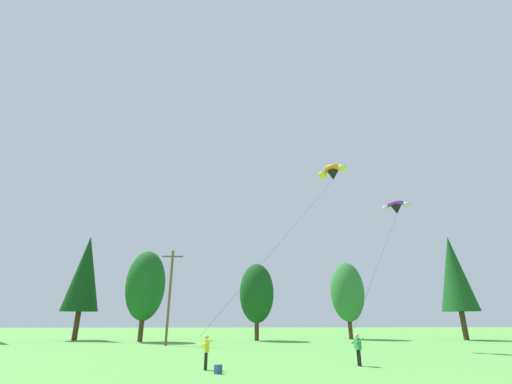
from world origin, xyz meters
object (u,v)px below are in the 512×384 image
(kite_flyer_mid, at_px, (358,347))
(parafoil_kite_mid_purple, at_px, (396,207))
(kite_flyer_near, at_px, (206,349))
(utility_pole, at_px, (170,294))
(parafoil_kite_high_orange, at_px, (332,172))
(backpack, at_px, (218,369))

(kite_flyer_mid, relative_size, parafoil_kite_mid_purple, 0.15)
(kite_flyer_near, height_order, kite_flyer_mid, same)
(kite_flyer_mid, xyz_separation_m, parafoil_kite_mid_purple, (7.37, 8.44, 11.06))
(utility_pole, bearing_deg, parafoil_kite_mid_purple, -21.19)
(parafoil_kite_high_orange, xyz_separation_m, parafoil_kite_mid_purple, (4.45, -4.01, -5.08))
(kite_flyer_mid, bearing_deg, parafoil_kite_mid_purple, 48.85)
(parafoil_kite_high_orange, height_order, parafoil_kite_mid_purple, parafoil_kite_high_orange)
(parafoil_kite_mid_purple, distance_m, backpack, 22.10)
(utility_pole, height_order, parafoil_kite_mid_purple, parafoil_kite_mid_purple)
(parafoil_kite_high_orange, bearing_deg, utility_pole, 165.85)
(kite_flyer_near, relative_size, backpack, 4.23)
(backpack, bearing_deg, parafoil_kite_mid_purple, -10.58)
(kite_flyer_near, distance_m, parafoil_kite_mid_purple, 21.58)
(utility_pole, height_order, kite_flyer_near, utility_pole)
(utility_pole, distance_m, kite_flyer_mid, 22.13)
(utility_pole, bearing_deg, backpack, -72.01)
(utility_pole, bearing_deg, parafoil_kite_high_orange, -14.15)
(utility_pole, xyz_separation_m, parafoil_kite_mid_purple, (21.33, -8.27, 7.11))
(utility_pole, relative_size, parafoil_kite_high_orange, 0.57)
(parafoil_kite_high_orange, relative_size, backpack, 41.02)
(kite_flyer_near, xyz_separation_m, parafoil_kite_mid_purple, (15.81, 9.67, 11.06))
(backpack, bearing_deg, utility_pole, 61.42)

